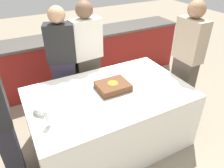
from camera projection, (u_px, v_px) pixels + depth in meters
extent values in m
plane|color=gray|center=(110.00, 140.00, 2.92)|extent=(14.00, 14.00, 0.00)
cube|color=maroon|center=(68.00, 62.00, 3.93)|extent=(4.40, 0.55, 0.88)
cube|color=#4C4742|center=(65.00, 37.00, 3.68)|extent=(4.40, 0.58, 0.04)
cube|color=white|center=(110.00, 118.00, 2.72)|extent=(1.86, 1.16, 0.77)
cube|color=#B7B2AD|center=(113.00, 89.00, 2.56)|extent=(0.40, 0.34, 0.00)
cube|color=#56331C|center=(113.00, 86.00, 2.54)|extent=(0.36, 0.30, 0.08)
cylinder|color=orange|center=(113.00, 83.00, 2.51)|extent=(0.12, 0.12, 0.00)
cylinder|color=white|center=(45.00, 107.00, 2.21)|extent=(0.22, 0.22, 0.08)
cylinder|color=white|center=(49.00, 125.00, 2.04)|extent=(0.07, 0.07, 0.00)
cylinder|color=white|center=(49.00, 123.00, 2.02)|extent=(0.01, 0.01, 0.06)
cylinder|color=white|center=(47.00, 115.00, 1.97)|extent=(0.06, 0.06, 0.11)
cylinder|color=white|center=(96.00, 79.00, 2.76)|extent=(0.19, 0.19, 0.00)
cylinder|color=white|center=(164.00, 79.00, 2.76)|extent=(0.19, 0.19, 0.00)
cube|color=#4C4238|center=(89.00, 83.00, 3.31)|extent=(0.36, 0.18, 0.87)
cube|color=silver|center=(86.00, 39.00, 2.94)|extent=(0.42, 0.23, 0.54)
sphere|color=brown|center=(84.00, 10.00, 2.73)|extent=(0.23, 0.23, 0.23)
cube|color=#282833|center=(11.00, 150.00, 2.24)|extent=(0.16, 0.33, 0.84)
cube|color=#4C4238|center=(181.00, 89.00, 3.13)|extent=(0.16, 0.33, 0.93)
cube|color=tan|center=(191.00, 40.00, 2.74)|extent=(0.20, 0.39, 0.54)
sphere|color=#936B4C|center=(197.00, 9.00, 2.54)|extent=(0.22, 0.22, 0.22)
cube|color=#383347|center=(66.00, 89.00, 3.17)|extent=(0.35, 0.26, 0.89)
cube|color=black|center=(60.00, 43.00, 2.80)|extent=(0.42, 0.32, 0.51)
sphere|color=tan|center=(56.00, 15.00, 2.60)|extent=(0.21, 0.21, 0.21)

